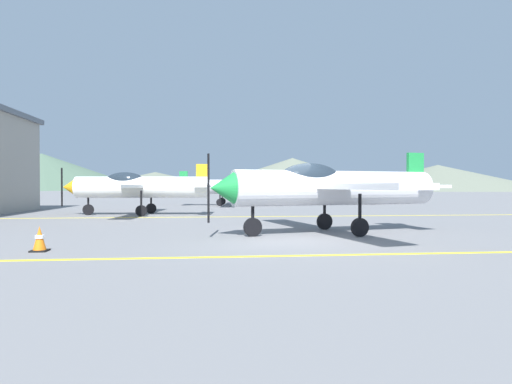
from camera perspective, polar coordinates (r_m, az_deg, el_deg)
The scene contains 12 objects.
ground_plane at distance 12.63m, azimuth 2.92°, elevation -6.11°, with size 400.00×400.00×0.00m, color slate.
apron_line_near at distance 9.50m, azimuth 5.93°, elevation -8.38°, with size 80.00×0.16×0.01m, color yellow.
apron_line_far at distance 21.22m, azimuth -0.70°, elevation -3.28°, with size 80.00×0.16×0.01m, color yellow.
airplane_near at distance 13.92m, azimuth 9.42°, elevation 0.71°, with size 7.78×8.85×2.66m.
airplane_mid at distance 23.25m, azimuth -15.51°, elevation 0.73°, with size 7.73×8.89×2.66m.
airplane_far at distance 33.45m, azimuth -3.79°, elevation 0.78°, with size 7.75×8.90×2.66m.
car_sedan at distance 37.93m, azimuth 13.75°, elevation -0.23°, with size 2.82×4.61×1.62m.
traffic_cone_front at distance 11.22m, azimuth -26.74°, elevation -5.59°, with size 0.36×0.36×0.59m.
hill_left at distance 179.20m, azimuth -26.53°, elevation 2.43°, with size 77.56×77.56×13.61m, color #4C6651.
hill_centerleft at distance 152.14m, azimuth -13.16°, elevation 1.41°, with size 56.93×56.93×6.28m, color slate.
hill_centerright at distance 125.25m, azimuth 4.84°, elevation 2.32°, with size 58.52×58.52×9.60m, color slate.
hill_right at distance 152.97m, azimuth 22.91°, elevation 1.76°, with size 67.20×67.20×8.38m, color slate.
Camera 1 is at (-1.93, -12.39, 1.52)m, focal length 30.21 mm.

